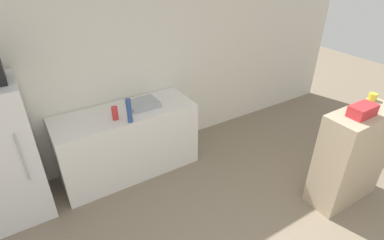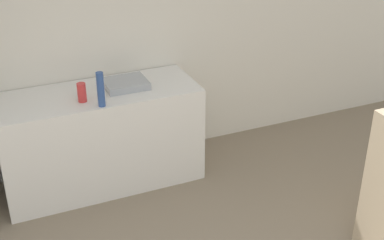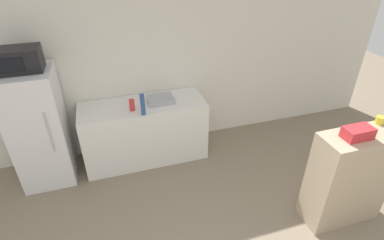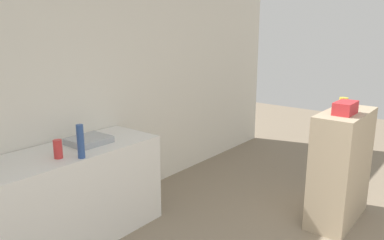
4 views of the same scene
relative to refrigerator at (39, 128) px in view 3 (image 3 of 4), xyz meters
name	(u,v)px [view 3 (image 3 of 4)]	position (x,y,z in m)	size (l,w,h in m)	color
wall_back	(138,66)	(1.37, 0.40, 0.53)	(8.00, 0.06, 2.60)	silver
refrigerator	(39,128)	(0.00, 0.00, 0.00)	(0.63, 0.69, 1.54)	silver
microwave	(18,60)	(0.00, 0.00, 0.90)	(0.49, 0.34, 0.27)	black
counter	(145,131)	(1.32, 0.03, -0.33)	(1.72, 0.66, 0.89)	silver
sink_basin	(160,99)	(1.58, 0.04, 0.14)	(0.36, 0.31, 0.06)	#9EA3A8
bottle_tall	(143,104)	(1.30, -0.25, 0.26)	(0.06, 0.06, 0.29)	#2D4C8C
bottle_short	(132,105)	(1.17, -0.10, 0.19)	(0.07, 0.07, 0.16)	red
shelf_cabinet	(348,178)	(3.28, -1.77, -0.20)	(0.87, 0.38, 1.15)	tan
basket	(358,133)	(3.17, -1.79, 0.43)	(0.29, 0.16, 0.12)	red
jar	(380,120)	(3.60, -1.64, 0.41)	(0.09, 0.09, 0.08)	yellow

